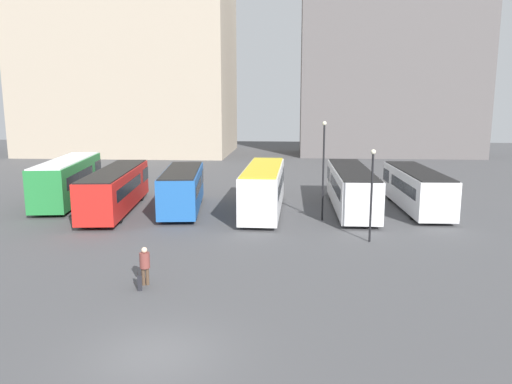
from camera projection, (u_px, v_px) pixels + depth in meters
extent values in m
plane|color=#4C4C4F|center=(156.00, 356.00, 15.52)|extent=(160.00, 160.00, 0.00)
cube|color=tan|center=(129.00, 34.00, 71.09)|extent=(28.93, 17.21, 33.97)
cube|color=#5B5656|center=(391.00, 59.00, 68.99)|extent=(24.67, 10.46, 26.66)
cube|color=#237A38|center=(68.00, 180.00, 38.24)|extent=(4.09, 11.24, 2.98)
cube|color=black|center=(83.00, 167.00, 42.59)|extent=(2.79, 2.37, 1.13)
cube|color=black|center=(64.00, 177.00, 37.20)|extent=(3.53, 7.33, 0.90)
cube|color=white|center=(67.00, 160.00, 37.96)|extent=(3.86, 11.00, 0.08)
cylinder|color=black|center=(81.00, 188.00, 41.81)|extent=(2.49, 1.30, 0.96)
cylinder|color=black|center=(55.00, 206.00, 35.13)|extent=(2.49, 1.30, 0.96)
cube|color=red|center=(116.00, 189.00, 35.34)|extent=(3.74, 11.95, 2.60)
cube|color=black|center=(130.00, 174.00, 40.02)|extent=(2.72, 2.42, 0.99)
cube|color=black|center=(112.00, 187.00, 34.25)|extent=(3.30, 7.75, 0.78)
cube|color=black|center=(115.00, 170.00, 35.10)|extent=(3.52, 11.70, 0.08)
cylinder|color=black|center=(128.00, 194.00, 39.12)|extent=(2.47, 1.35, 1.10)
cylinder|color=black|center=(103.00, 215.00, 31.96)|extent=(2.47, 1.35, 1.10)
cube|color=#1E56A3|center=(182.00, 189.00, 35.46)|extent=(3.60, 9.39, 2.59)
cube|color=black|center=(187.00, 176.00, 39.08)|extent=(2.71, 1.99, 0.99)
cube|color=black|center=(181.00, 186.00, 34.59)|extent=(3.22, 6.12, 0.78)
cube|color=black|center=(182.00, 170.00, 35.21)|extent=(3.38, 9.18, 0.08)
cylinder|color=black|center=(186.00, 196.00, 38.44)|extent=(2.49, 1.33, 1.04)
cylinder|color=black|center=(179.00, 212.00, 32.87)|extent=(2.49, 1.33, 1.04)
cube|color=silver|center=(263.00, 188.00, 34.87)|extent=(2.60, 10.69, 2.94)
cube|color=black|center=(268.00, 174.00, 39.08)|extent=(2.51, 1.99, 1.12)
cube|color=black|center=(262.00, 185.00, 33.86)|extent=(2.57, 6.86, 0.88)
cube|color=yellow|center=(264.00, 167.00, 34.59)|extent=(2.40, 10.48, 0.08)
cylinder|color=black|center=(267.00, 197.00, 38.34)|extent=(2.36, 0.94, 0.91)
cylinder|color=black|center=(260.00, 217.00, 31.87)|extent=(2.36, 0.94, 0.91)
cube|color=silver|center=(351.00, 188.00, 35.74)|extent=(2.66, 11.84, 2.66)
cube|color=black|center=(344.00, 173.00, 40.43)|extent=(2.59, 2.20, 1.01)
cube|color=black|center=(353.00, 186.00, 34.63)|extent=(2.64, 7.59, 0.80)
cube|color=black|center=(352.00, 169.00, 35.49)|extent=(2.46, 11.60, 0.08)
cylinder|color=black|center=(345.00, 194.00, 39.53)|extent=(2.43, 0.98, 0.96)
cylinder|color=black|center=(358.00, 215.00, 32.35)|extent=(2.43, 0.98, 0.96)
cube|color=silver|center=(417.00, 189.00, 35.85)|extent=(2.93, 10.48, 2.55)
cube|color=black|center=(402.00, 175.00, 39.97)|extent=(2.63, 2.01, 0.97)
cube|color=black|center=(421.00, 186.00, 34.87)|extent=(2.81, 6.74, 0.77)
cube|color=black|center=(418.00, 170.00, 35.61)|extent=(2.72, 10.26, 0.08)
cylinder|color=black|center=(404.00, 195.00, 39.21)|extent=(2.45, 1.00, 0.90)
cylinder|color=black|center=(429.00, 213.00, 32.88)|extent=(2.45, 1.00, 0.90)
cylinder|color=#4C3828|center=(143.00, 277.00, 21.34)|extent=(0.19, 0.19, 0.77)
cylinder|color=#4C3828|center=(147.00, 276.00, 21.38)|extent=(0.19, 0.19, 0.77)
cylinder|color=brown|center=(145.00, 260.00, 21.23)|extent=(0.55, 0.55, 0.67)
sphere|color=beige|center=(144.00, 250.00, 21.14)|extent=(0.25, 0.25, 0.25)
cube|color=black|center=(140.00, 282.00, 20.88)|extent=(0.32, 0.47, 0.67)
cube|color=black|center=(139.00, 272.00, 20.65)|extent=(0.11, 0.06, 0.30)
cylinder|color=black|center=(371.00, 198.00, 27.46)|extent=(0.12, 0.12, 4.97)
sphere|color=beige|center=(373.00, 152.00, 26.98)|extent=(0.28, 0.28, 0.28)
cylinder|color=black|center=(323.00, 173.00, 32.39)|extent=(0.12, 0.12, 6.25)
sphere|color=beige|center=(324.00, 123.00, 31.80)|extent=(0.28, 0.28, 0.28)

